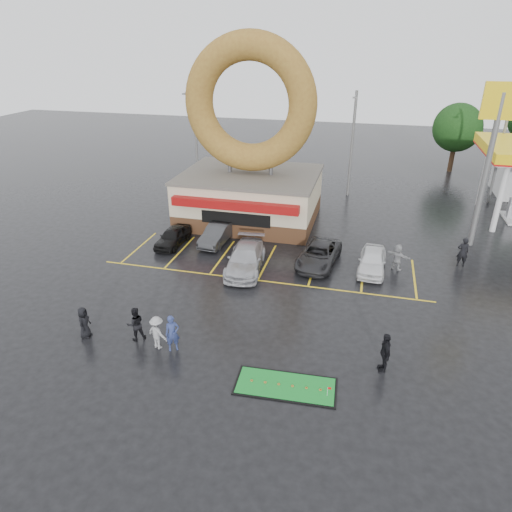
% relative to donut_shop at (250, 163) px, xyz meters
% --- Properties ---
extents(ground, '(120.00, 120.00, 0.00)m').
position_rel_donut_shop_xyz_m(ground, '(3.00, -12.97, -4.46)').
color(ground, black).
rests_on(ground, ground).
extents(donut_shop, '(10.20, 8.70, 13.50)m').
position_rel_donut_shop_xyz_m(donut_shop, '(0.00, 0.00, 0.00)').
color(donut_shop, '#472B19').
rests_on(donut_shop, ground).
extents(shell_sign, '(2.20, 0.36, 10.60)m').
position_rel_donut_shop_xyz_m(shell_sign, '(16.00, -0.97, 2.91)').
color(shell_sign, slate).
rests_on(shell_sign, ground).
extents(streetlight_left, '(0.40, 2.21, 9.00)m').
position_rel_donut_shop_xyz_m(streetlight_left, '(-7.00, 6.95, 0.32)').
color(streetlight_left, slate).
rests_on(streetlight_left, ground).
extents(streetlight_mid, '(0.40, 2.21, 9.00)m').
position_rel_donut_shop_xyz_m(streetlight_mid, '(7.00, 7.95, 0.32)').
color(streetlight_mid, slate).
rests_on(streetlight_mid, ground).
extents(streetlight_right, '(0.40, 2.21, 9.00)m').
position_rel_donut_shop_xyz_m(streetlight_right, '(19.00, 8.95, 0.32)').
color(streetlight_right, slate).
rests_on(streetlight_right, ground).
extents(tree_far_d, '(4.90, 4.90, 7.00)m').
position_rel_donut_shop_xyz_m(tree_far_d, '(17.00, 19.03, 0.07)').
color(tree_far_d, '#332114').
rests_on(tree_far_d, ground).
extents(car_black, '(1.62, 3.70, 1.24)m').
position_rel_donut_shop_xyz_m(car_black, '(-3.88, -6.08, -3.85)').
color(car_black, black).
rests_on(car_black, ground).
extents(car_dgrey, '(1.72, 4.10, 1.32)m').
position_rel_donut_shop_xyz_m(car_dgrey, '(-1.04, -4.97, -3.81)').
color(car_dgrey, '#2C2C2E').
rests_on(car_dgrey, ground).
extents(car_silver, '(2.57, 5.24, 1.47)m').
position_rel_donut_shop_xyz_m(car_silver, '(1.93, -8.37, -3.73)').
color(car_silver, '#ADADB2').
rests_on(car_silver, ground).
extents(car_grey, '(2.72, 4.95, 1.31)m').
position_rel_donut_shop_xyz_m(car_grey, '(6.19, -6.54, -3.81)').
color(car_grey, '#28282A').
rests_on(car_grey, ground).
extents(car_white, '(1.79, 4.04, 1.35)m').
position_rel_donut_shop_xyz_m(car_white, '(9.47, -6.62, -3.79)').
color(car_white, white).
rests_on(car_white, ground).
extents(person_blue, '(0.77, 0.70, 1.78)m').
position_rel_donut_shop_xyz_m(person_blue, '(0.86, -16.92, -3.58)').
color(person_blue, navy).
rests_on(person_blue, ground).
extents(person_blackjkt, '(1.05, 1.01, 1.70)m').
position_rel_donut_shop_xyz_m(person_blackjkt, '(-1.15, -16.60, -3.61)').
color(person_blackjkt, black).
rests_on(person_blackjkt, ground).
extents(person_hoodie, '(1.20, 0.93, 1.64)m').
position_rel_donut_shop_xyz_m(person_hoodie, '(0.13, -16.96, -3.64)').
color(person_hoodie, gray).
rests_on(person_hoodie, ground).
extents(person_bystander, '(0.59, 0.83, 1.59)m').
position_rel_donut_shop_xyz_m(person_bystander, '(-3.62, -17.02, -3.67)').
color(person_bystander, black).
rests_on(person_bystander, ground).
extents(person_cameraman, '(0.65, 1.15, 1.84)m').
position_rel_donut_shop_xyz_m(person_cameraman, '(10.19, -15.99, -3.54)').
color(person_cameraman, black).
rests_on(person_cameraman, ground).
extents(person_walker_near, '(1.60, 1.17, 1.67)m').
position_rel_donut_shop_xyz_m(person_walker_near, '(10.95, -6.08, -3.63)').
color(person_walker_near, '#979799').
rests_on(person_walker_near, ground).
extents(person_walker_far, '(0.73, 0.51, 1.90)m').
position_rel_donut_shop_xyz_m(person_walker_far, '(14.87, -4.59, -3.51)').
color(person_walker_far, black).
rests_on(person_walker_far, ground).
extents(dumpster, '(1.90, 1.36, 1.30)m').
position_rel_donut_shop_xyz_m(dumpster, '(-5.32, 0.09, -3.81)').
color(dumpster, '#173D1D').
rests_on(dumpster, ground).
extents(putting_green, '(4.27, 2.02, 0.52)m').
position_rel_donut_shop_xyz_m(putting_green, '(6.33, -18.09, -4.43)').
color(putting_green, black).
rests_on(putting_green, ground).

